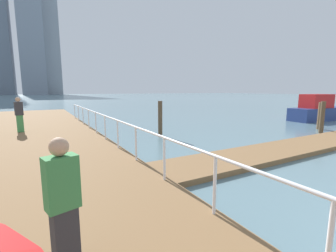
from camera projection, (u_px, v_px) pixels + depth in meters
ground_plane at (116, 121)px, 19.54m from camera, size 300.00×300.00×0.00m
floating_dock at (297, 147)px, 10.24m from camera, size 15.33×2.00×0.18m
boardwalk_railing at (136, 133)px, 7.10m from camera, size 0.06×25.57×1.08m
dock_piling_0 at (322, 117)px, 13.85m from camera, size 0.25×0.25×1.91m
dock_piling_1 at (320, 116)px, 15.25m from camera, size 0.30×0.30×1.78m
dock_piling_2 at (160, 119)px, 13.04m from camera, size 0.24×0.24×1.97m
moored_boat_2 at (319, 110)px, 19.94m from camera, size 6.39×2.24×2.23m
pedestrian_0 at (63, 204)px, 2.70m from camera, size 0.40×0.30×1.64m
pedestrian_1 at (19, 114)px, 11.98m from camera, size 0.40×0.30×1.82m
skyline_tower_2 at (32, 42)px, 132.87m from camera, size 13.35×13.61×59.71m
skyline_tower_3 at (50, 39)px, 141.73m from camera, size 9.83×8.04×67.31m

